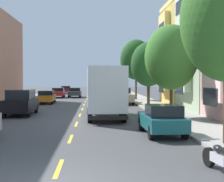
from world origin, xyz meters
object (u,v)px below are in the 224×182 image
at_px(parked_hatchback_teal, 162,120).
at_px(street_tree_third, 149,64).
at_px(parked_sedan_orange, 46,97).
at_px(moving_charcoal_sedan, 75,92).
at_px(parked_sedan_burgundy, 66,90).
at_px(parked_pickup_navy, 116,92).
at_px(parked_motorcycle, 221,159).
at_px(parked_suv_black, 21,102).
at_px(street_tree_farthest, 136,60).
at_px(parked_suv_sky, 114,89).
at_px(street_tree_second, 171,57).
at_px(parked_pickup_champagne, 123,96).
at_px(parked_sedan_red, 58,92).
at_px(delivery_box_truck, 105,90).

bearing_deg(parked_hatchback_teal, street_tree_third, 82.95).
xyz_separation_m(parked_sedan_orange, moving_charcoal_sedan, (2.50, 12.17, 0.00)).
distance_m(parked_sedan_burgundy, parked_pickup_navy, 16.97).
xyz_separation_m(parked_pickup_navy, parked_motorcycle, (0.48, -38.59, -0.42)).
bearing_deg(parked_suv_black, parked_motorcycle, -60.11).
bearing_deg(parked_hatchback_teal, street_tree_farthest, 85.55).
relative_size(street_tree_farthest, parked_hatchback_teal, 1.89).
bearing_deg(parked_suv_black, parked_hatchback_teal, -46.89).
relative_size(parked_suv_sky, parked_suv_black, 1.00).
distance_m(parked_hatchback_teal, parked_pickup_navy, 32.01).
relative_size(parked_suv_black, moving_charcoal_sedan, 1.07).
bearing_deg(parked_pickup_navy, street_tree_second, -85.19).
height_order(street_tree_second, parked_hatchback_teal, street_tree_second).
height_order(parked_sedan_orange, parked_pickup_champagne, parked_pickup_champagne).
distance_m(parked_sedan_burgundy, parked_sedan_red, 13.46).
bearing_deg(delivery_box_truck, street_tree_second, -4.66).
bearing_deg(parked_sedan_red, parked_suv_sky, 38.50).
xyz_separation_m(parked_sedan_orange, parked_pickup_champagne, (8.55, -0.80, 0.08)).
xyz_separation_m(parked_pickup_champagne, moving_charcoal_sedan, (-6.05, 12.97, -0.08)).
bearing_deg(parked_suv_black, parked_pickup_navy, 68.86).
bearing_deg(parked_pickup_navy, street_tree_farthest, -70.54).
height_order(delivery_box_truck, parked_pickup_champagne, delivery_box_truck).
bearing_deg(street_tree_farthest, parked_pickup_navy, 109.46).
bearing_deg(parked_motorcycle, street_tree_farthest, 87.10).
xyz_separation_m(street_tree_third, parked_sedan_burgundy, (-10.63, 30.34, -3.42)).
height_order(parked_sedan_burgundy, parked_pickup_champagne, parked_pickup_champagne).
relative_size(street_tree_farthest, parked_pickup_navy, 1.43).
bearing_deg(street_tree_second, parked_pickup_navy, 94.81).
distance_m(delivery_box_truck, parked_sedan_orange, 15.61).
bearing_deg(street_tree_third, parked_pickup_navy, 97.74).
height_order(street_tree_farthest, delivery_box_truck, street_tree_farthest).
height_order(parked_suv_sky, parked_sedan_orange, parked_suv_sky).
xyz_separation_m(parked_sedan_red, parked_pickup_navy, (8.51, -1.22, 0.08)).
distance_m(parked_suv_sky, parked_pickup_champagne, 19.49).
distance_m(delivery_box_truck, parked_suv_sky, 33.13).
distance_m(parked_sedan_red, moving_charcoal_sedan, 2.47).
height_order(parked_sedan_orange, parked_motorcycle, parked_sedan_orange).
distance_m(street_tree_third, street_tree_farthest, 9.69).
xyz_separation_m(parked_sedan_burgundy, parked_suv_black, (-0.22, -37.26, 0.24)).
bearing_deg(parked_suv_black, delivery_box_truck, -20.51).
bearing_deg(parked_motorcycle, parked_sedan_red, 102.72).
bearing_deg(street_tree_farthest, parked_hatchback_teal, -94.45).
distance_m(street_tree_second, parked_suv_black, 11.65).
relative_size(parked_pickup_champagne, parked_hatchback_teal, 1.31).
xyz_separation_m(street_tree_farthest, delivery_box_truck, (-4.59, -18.90, -3.21)).
bearing_deg(street_tree_farthest, parked_sedan_orange, -156.81).
bearing_deg(parked_pickup_navy, parked_motorcycle, -89.29).
distance_m(parked_hatchback_teal, parked_motorcycle, 6.60).
bearing_deg(parked_sedan_red, parked_motorcycle, -77.28).
bearing_deg(parked_sedan_red, parked_sedan_orange, -90.26).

